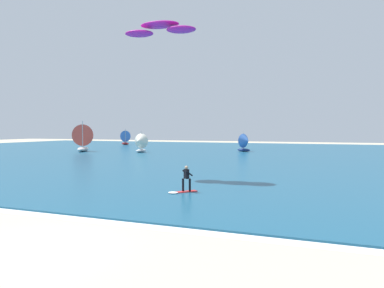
# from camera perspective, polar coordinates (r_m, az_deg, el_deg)

# --- Properties ---
(ground_plane) EXTENTS (220.00, 220.00, 0.00)m
(ground_plane) POSITION_cam_1_polar(r_m,az_deg,el_deg) (14.11, -23.09, -14.78)
(ground_plane) COLOR beige
(ocean) EXTENTS (160.00, 90.00, 0.10)m
(ocean) POSITION_cam_1_polar(r_m,az_deg,el_deg) (59.83, 12.45, -1.60)
(ocean) COLOR navy
(ocean) RESTS_ON ground
(shoreline_foam) EXTENTS (106.50, 1.84, 0.01)m
(shoreline_foam) POSITION_cam_1_polar(r_m,az_deg,el_deg) (18.09, -15.02, -10.85)
(shoreline_foam) COLOR white
(shoreline_foam) RESTS_ON ground
(kitesurfer) EXTENTS (1.67, 1.87, 1.67)m
(kitesurfer) POSITION_cam_1_polar(r_m,az_deg,el_deg) (23.51, -1.28, -5.98)
(kitesurfer) COLOR red
(kitesurfer) RESTS_ON ocean
(kite) EXTENTS (6.19, 2.16, 0.93)m
(kite) POSITION_cam_1_polar(r_m,az_deg,el_deg) (31.38, -5.00, 17.27)
(kite) COLOR #B21999
(sailboat_mid_left) EXTENTS (3.18, 2.87, 3.54)m
(sailboat_mid_left) POSITION_cam_1_polar(r_m,az_deg,el_deg) (65.78, 8.24, 0.24)
(sailboat_mid_left) COLOR navy
(sailboat_mid_left) RESTS_ON ocean
(sailboat_far_right) EXTENTS (2.60, 3.08, 3.63)m
(sailboat_far_right) POSITION_cam_1_polar(r_m,az_deg,el_deg) (63.52, -8.06, 0.20)
(sailboat_far_right) COLOR silver
(sailboat_far_right) RESTS_ON ocean
(sailboat_leading) EXTENTS (3.62, 3.34, 4.03)m
(sailboat_leading) POSITION_cam_1_polar(r_m,az_deg,el_deg) (95.19, -10.40, 1.00)
(sailboat_leading) COLOR maroon
(sailboat_leading) RESTS_ON ocean
(sailboat_heeled_over) EXTENTS (4.29, 4.81, 5.41)m
(sailboat_heeled_over) POSITION_cam_1_polar(r_m,az_deg,el_deg) (68.88, -16.33, 0.97)
(sailboat_heeled_over) COLOR silver
(sailboat_heeled_over) RESTS_ON ocean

